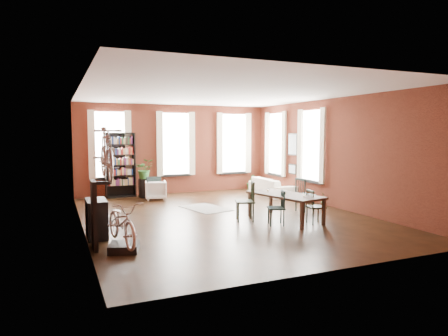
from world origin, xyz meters
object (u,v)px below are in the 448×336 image
dining_chair_c (316,207)px  bike_trainer (124,247)px  white_armchair (156,189)px  bicycle_floor (121,202)px  dining_chair_d (305,195)px  console_table (96,218)px  dining_chair_b (245,201)px  bookshelf (120,165)px  cream_sofa (272,184)px  plant_stand (144,188)px  dining_table (285,207)px  dining_chair_a (276,208)px

dining_chair_c → bike_trainer: bearing=103.3°
white_armchair → bicycle_floor: bearing=81.4°
dining_chair_d → console_table: size_ratio=1.16×
dining_chair_b → dining_chair_d: 2.14m
white_armchair → bicycle_floor: (-1.93, -5.51, 0.58)m
bookshelf → console_table: 5.40m
cream_sofa → dining_chair_b: bearing=140.9°
dining_chair_b → bicycle_floor: 3.58m
bicycle_floor → white_armchair: bearing=62.8°
bike_trainer → console_table: bearing=106.1°
plant_stand → cream_sofa: bearing=-16.9°
dining_table → dining_chair_b: bearing=144.9°
console_table → dining_chair_a: bearing=-6.9°
dining_chair_c → bookshelf: (-3.72, 5.94, 0.69)m
bookshelf → white_armchair: size_ratio=3.21×
cream_sofa → bicycle_floor: bearing=129.0°
cream_sofa → bicycle_floor: 7.60m
plant_stand → bicycle_floor: 6.31m
dining_chair_d → bookshelf: 6.33m
dining_chair_c → bookshelf: 7.04m
dining_table → dining_chair_a: 0.57m
dining_table → bike_trainer: (-4.13, -1.10, -0.26)m
bookshelf → console_table: size_ratio=2.75×
dining_table → dining_chair_d: size_ratio=2.12×
dining_chair_c → plant_stand: dining_chair_c is taller
dining_chair_c → white_armchair: 5.68m
cream_sofa → dining_table: bearing=154.6°
bookshelf → cream_sofa: (4.95, -1.70, -0.69)m
dining_chair_c → console_table: size_ratio=1.02×
white_armchair → bookshelf: bearing=-33.8°
plant_stand → bicycle_floor: bicycle_floor is taller
console_table → bicycle_floor: size_ratio=0.52×
dining_chair_a → cream_sofa: bearing=169.9°
bookshelf → console_table: bearing=-103.8°
dining_table → plant_stand: 5.53m
white_armchair → plant_stand: bearing=-54.2°
bike_trainer → white_armchair: bearing=70.9°
dining_chair_d → white_armchair: 4.92m
cream_sofa → bike_trainer: (-5.87, -4.75, -0.33)m
dining_chair_b → console_table: bearing=-67.8°
dining_table → bookshelf: size_ratio=0.89×
white_armchair → dining_table: bearing=127.6°
dining_chair_a → bicycle_floor: (-3.71, -0.78, 0.51)m
white_armchair → plant_stand: size_ratio=1.07×
dining_chair_c → console_table: (-5.00, 0.74, -0.01)m
dining_chair_d → white_armchair: (-3.39, 3.57, -0.12)m
bookshelf → bike_trainer: (-0.92, -6.45, -1.02)m
cream_sofa → console_table: 7.15m
dining_chair_d → bicycle_floor: 5.68m
dining_chair_b → dining_chair_d: bearing=121.0°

